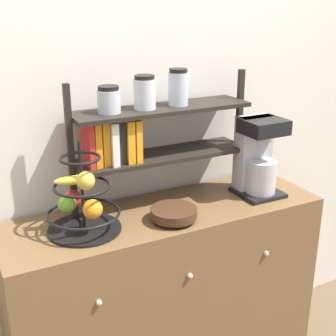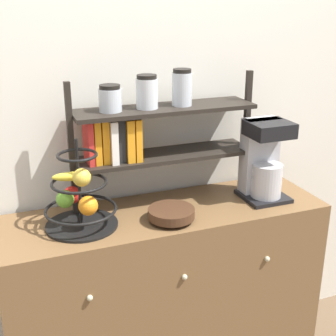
% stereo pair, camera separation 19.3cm
% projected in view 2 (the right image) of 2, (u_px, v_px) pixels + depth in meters
% --- Properties ---
extents(wall_back, '(7.00, 0.05, 2.60)m').
position_uv_depth(wall_back, '(145.00, 105.00, 2.08)').
color(wall_back, silver).
rests_on(wall_back, ground_plane).
extents(sideboard, '(1.40, 0.44, 0.89)m').
position_uv_depth(sideboard, '(166.00, 299.00, 2.15)').
color(sideboard, brown).
rests_on(sideboard, ground_plane).
extents(coffee_maker, '(0.19, 0.20, 0.36)m').
position_uv_depth(coffee_maker, '(264.00, 160.00, 2.09)').
color(coffee_maker, black).
rests_on(coffee_maker, sideboard).
extents(fruit_stand, '(0.29, 0.29, 0.36)m').
position_uv_depth(fruit_stand, '(79.00, 199.00, 1.83)').
color(fruit_stand, black).
rests_on(fruit_stand, sideboard).
extents(wooden_bowl, '(0.19, 0.19, 0.05)m').
position_uv_depth(wooden_bowl, '(171.00, 214.00, 1.90)').
color(wooden_bowl, '#422819').
rests_on(wooden_bowl, sideboard).
extents(shelf_hutch, '(0.83, 0.20, 0.58)m').
position_uv_depth(shelf_hutch, '(144.00, 126.00, 1.96)').
color(shelf_hutch, black).
rests_on(shelf_hutch, sideboard).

